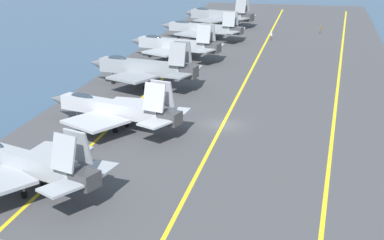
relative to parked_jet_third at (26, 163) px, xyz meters
The scene contains 13 objects.
ground_plane 24.27m from the parked_jet_third, 32.19° to the right, with size 2000.00×2000.00×0.00m, color #334C66.
carrier_deck 24.25m from the parked_jet_third, 32.19° to the right, with size 216.46×42.91×0.40m, color #424244.
deck_stripe_foul_line 32.08m from the parked_jet_third, 50.39° to the right, with size 194.82×0.36×0.01m, color yellow.
deck_stripe_centerline 24.22m from the parked_jet_third, 32.19° to the right, with size 194.82×0.36×0.01m, color yellow.
deck_stripe_edge_line 20.57m from the parked_jet_third, ahead, with size 194.82×0.36×0.01m, color yellow.
parked_jet_third is the anchor object (origin of this frame).
parked_jet_fourth 16.63m from the parked_jet_third, ahead, with size 12.35×16.73×5.91m.
parked_jet_fifth 33.84m from the parked_jet_third, ahead, with size 12.19×16.05×6.64m.
parked_jet_sixth 51.46m from the parked_jet_third, ahead, with size 13.15×16.32×6.22m.
parked_jet_seventh 69.83m from the parked_jet_third, ahead, with size 13.79×16.96×5.80m.
parked_jet_eighth 87.35m from the parked_jet_third, ahead, with size 14.08×16.71×6.31m.
crew_white_vest 73.40m from the parked_jet_third, 10.71° to the right, with size 0.46×0.42×1.76m.
crew_brown_vest 85.01m from the parked_jet_third, 15.58° to the right, with size 0.44×0.46×1.78m.
Camera 1 is at (-60.57, -9.63, 21.06)m, focal length 55.00 mm.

